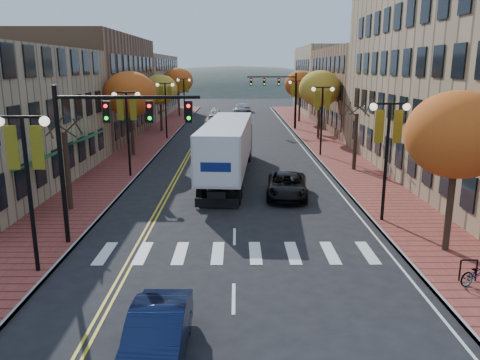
{
  "coord_description": "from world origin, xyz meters",
  "views": [
    {
      "loc": [
        0.12,
        -16.61,
        7.73
      ],
      "look_at": [
        0.28,
        6.15,
        2.2
      ],
      "focal_mm": 35.0,
      "sensor_mm": 36.0,
      "label": 1
    }
  ],
  "objects_px": {
    "navy_sedan": "(157,336)",
    "bicycle": "(478,273)",
    "semi_truck": "(229,144)",
    "black_suv": "(287,186)"
  },
  "relations": [
    {
      "from": "semi_truck",
      "to": "black_suv",
      "type": "bearing_deg",
      "value": -51.22
    },
    {
      "from": "navy_sedan",
      "to": "bicycle",
      "type": "height_order",
      "value": "navy_sedan"
    },
    {
      "from": "navy_sedan",
      "to": "black_suv",
      "type": "relative_size",
      "value": 0.85
    },
    {
      "from": "semi_truck",
      "to": "black_suv",
      "type": "relative_size",
      "value": 3.23
    },
    {
      "from": "semi_truck",
      "to": "navy_sedan",
      "type": "bearing_deg",
      "value": -90.11
    },
    {
      "from": "navy_sedan",
      "to": "bicycle",
      "type": "distance_m",
      "value": 11.55
    },
    {
      "from": "black_suv",
      "to": "semi_truck",
      "type": "bearing_deg",
      "value": 130.39
    },
    {
      "from": "black_suv",
      "to": "bicycle",
      "type": "relative_size",
      "value": 3.12
    },
    {
      "from": "navy_sedan",
      "to": "black_suv",
      "type": "height_order",
      "value": "navy_sedan"
    },
    {
      "from": "black_suv",
      "to": "navy_sedan",
      "type": "bearing_deg",
      "value": -101.98
    }
  ]
}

